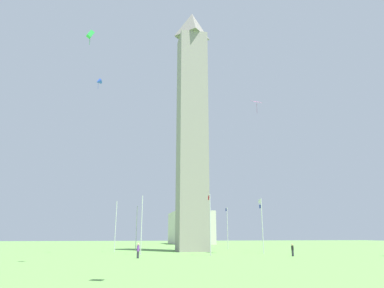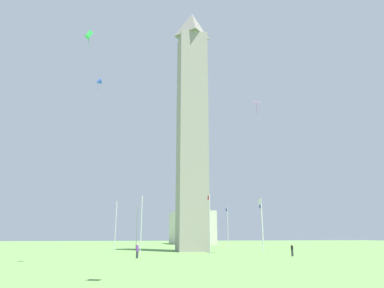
{
  "view_description": "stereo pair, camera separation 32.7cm",
  "coord_description": "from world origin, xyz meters",
  "px_view_note": "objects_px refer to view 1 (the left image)",
  "views": [
    {
      "loc": [
        -61.0,
        12.01,
        2.65
      ],
      "look_at": [
        0.0,
        0.0,
        19.23
      ],
      "focal_mm": 32.23,
      "sensor_mm": 36.0,
      "label": 1
    },
    {
      "loc": [
        -61.06,
        11.69,
        2.65
      ],
      "look_at": [
        0.0,
        0.0,
        19.23
      ],
      "focal_mm": 32.23,
      "sensor_mm": 36.0,
      "label": 2
    }
  ],
  "objects_px": {
    "flagpole_n": "(180,226)",
    "person_black_shirt": "(293,250)",
    "obelisk_monument": "(192,122)",
    "person_purple_shirt": "(138,251)",
    "flagpole_sw": "(262,223)",
    "kite_green_box": "(90,34)",
    "flagpole_se": "(142,222)",
    "flagpole_w": "(262,225)",
    "kite_pink_diamond": "(257,102)",
    "distant_building": "(190,228)",
    "flagpole_nw": "(227,226)",
    "flagpole_ne": "(137,225)",
    "kite_blue_delta": "(98,82)",
    "flagpole_e": "(116,224)",
    "flagpole_s": "(210,221)"
  },
  "relations": [
    {
      "from": "flagpole_n",
      "to": "person_black_shirt",
      "type": "relative_size",
      "value": 5.27
    },
    {
      "from": "obelisk_monument",
      "to": "person_purple_shirt",
      "type": "bearing_deg",
      "value": 149.23
    },
    {
      "from": "flagpole_sw",
      "to": "kite_green_box",
      "type": "xyz_separation_m",
      "value": [
        -17.98,
        25.67,
        18.73
      ]
    },
    {
      "from": "flagpole_se",
      "to": "person_black_shirt",
      "type": "relative_size",
      "value": 5.27
    },
    {
      "from": "obelisk_monument",
      "to": "flagpole_w",
      "type": "relative_size",
      "value": 5.63
    },
    {
      "from": "flagpole_n",
      "to": "flagpole_se",
      "type": "relative_size",
      "value": 1.0
    },
    {
      "from": "person_purple_shirt",
      "to": "flagpole_se",
      "type": "bearing_deg",
      "value": -0.72
    },
    {
      "from": "kite_green_box",
      "to": "kite_pink_diamond",
      "type": "xyz_separation_m",
      "value": [
        15.65,
        -24.84,
        0.38
      ]
    },
    {
      "from": "distant_building",
      "to": "flagpole_nw",
      "type": "bearing_deg",
      "value": 178.52
    },
    {
      "from": "flagpole_se",
      "to": "flagpole_nw",
      "type": "xyz_separation_m",
      "value": [
        18.59,
        -18.59,
        0.0
      ]
    },
    {
      "from": "flagpole_w",
      "to": "person_black_shirt",
      "type": "xyz_separation_m",
      "value": [
        -16.51,
        2.69,
        -3.8
      ]
    },
    {
      "from": "flagpole_ne",
      "to": "flagpole_se",
      "type": "bearing_deg",
      "value": 180.0
    },
    {
      "from": "flagpole_nw",
      "to": "person_purple_shirt",
      "type": "height_order",
      "value": "flagpole_nw"
    },
    {
      "from": "flagpole_ne",
      "to": "kite_pink_diamond",
      "type": "xyz_separation_m",
      "value": [
        -20.92,
        -17.76,
        19.11
      ]
    },
    {
      "from": "flagpole_w",
      "to": "kite_blue_delta",
      "type": "xyz_separation_m",
      "value": [
        -6.79,
        30.23,
        22.65
      ]
    },
    {
      "from": "obelisk_monument",
      "to": "flagpole_w",
      "type": "distance_m",
      "value": 23.15
    },
    {
      "from": "flagpole_w",
      "to": "kite_pink_diamond",
      "type": "bearing_deg",
      "value": 158.07
    },
    {
      "from": "flagpole_e",
      "to": "person_black_shirt",
      "type": "relative_size",
      "value": 5.27
    },
    {
      "from": "flagpole_e",
      "to": "flagpole_sw",
      "type": "height_order",
      "value": "same"
    },
    {
      "from": "flagpole_n",
      "to": "kite_pink_diamond",
      "type": "distance_m",
      "value": 32.41
    },
    {
      "from": "flagpole_n",
      "to": "person_black_shirt",
      "type": "bearing_deg",
      "value": -160.58
    },
    {
      "from": "flagpole_e",
      "to": "flagpole_s",
      "type": "height_order",
      "value": "same"
    },
    {
      "from": "flagpole_s",
      "to": "flagpole_n",
      "type": "bearing_deg",
      "value": -0.0
    },
    {
      "from": "distant_building",
      "to": "kite_blue_delta",
      "type": "bearing_deg",
      "value": 156.29
    },
    {
      "from": "kite_pink_diamond",
      "to": "distant_building",
      "type": "distance_m",
      "value": 70.18
    },
    {
      "from": "obelisk_monument",
      "to": "person_purple_shirt",
      "type": "distance_m",
      "value": 30.02
    },
    {
      "from": "flagpole_e",
      "to": "kite_blue_delta",
      "type": "height_order",
      "value": "kite_blue_delta"
    },
    {
      "from": "flagpole_sw",
      "to": "flagpole_nw",
      "type": "xyz_separation_m",
      "value": [
        18.59,
        -0.0,
        0.0
      ]
    },
    {
      "from": "kite_green_box",
      "to": "flagpole_w",
      "type": "bearing_deg",
      "value": -47.26
    },
    {
      "from": "flagpole_n",
      "to": "kite_green_box",
      "type": "relative_size",
      "value": 4.89
    },
    {
      "from": "flagpole_sw",
      "to": "kite_blue_delta",
      "type": "bearing_deg",
      "value": 84.58
    },
    {
      "from": "flagpole_s",
      "to": "flagpole_nw",
      "type": "distance_m",
      "value": 24.28
    },
    {
      "from": "kite_green_box",
      "to": "obelisk_monument",
      "type": "bearing_deg",
      "value": -31.03
    },
    {
      "from": "flagpole_s",
      "to": "person_black_shirt",
      "type": "xyz_separation_m",
      "value": [
        -3.37,
        -10.46,
        -3.8
      ]
    },
    {
      "from": "kite_green_box",
      "to": "distant_building",
      "type": "height_order",
      "value": "kite_green_box"
    },
    {
      "from": "obelisk_monument",
      "to": "kite_green_box",
      "type": "distance_m",
      "value": 31.77
    },
    {
      "from": "flagpole_s",
      "to": "kite_green_box",
      "type": "xyz_separation_m",
      "value": [
        -14.13,
        16.38,
        18.73
      ]
    },
    {
      "from": "flagpole_w",
      "to": "flagpole_nw",
      "type": "relative_size",
      "value": 1.0
    },
    {
      "from": "kite_pink_diamond",
      "to": "flagpole_sw",
      "type": "bearing_deg",
      "value": -19.62
    },
    {
      "from": "flagpole_w",
      "to": "distant_building",
      "type": "xyz_separation_m",
      "value": [
        56.04,
        2.64,
        0.58
      ]
    },
    {
      "from": "flagpole_n",
      "to": "flagpole_nw",
      "type": "xyz_separation_m",
      "value": [
        -3.85,
        -9.29,
        0.0
      ]
    },
    {
      "from": "flagpole_ne",
      "to": "flagpole_w",
      "type": "distance_m",
      "value": 24.28
    },
    {
      "from": "flagpole_w",
      "to": "flagpole_se",
      "type": "bearing_deg",
      "value": 112.5
    },
    {
      "from": "flagpole_w",
      "to": "person_purple_shirt",
      "type": "relative_size",
      "value": 4.82
    },
    {
      "from": "flagpole_ne",
      "to": "kite_green_box",
      "type": "distance_m",
      "value": 41.7
    },
    {
      "from": "distant_building",
      "to": "flagpole_sw",
      "type": "bearing_deg",
      "value": 178.94
    },
    {
      "from": "flagpole_ne",
      "to": "distant_building",
      "type": "height_order",
      "value": "distant_building"
    },
    {
      "from": "kite_pink_diamond",
      "to": "distant_building",
      "type": "relative_size",
      "value": 0.12
    },
    {
      "from": "flagpole_n",
      "to": "flagpole_s",
      "type": "relative_size",
      "value": 1.0
    },
    {
      "from": "flagpole_e",
      "to": "flagpole_se",
      "type": "height_order",
      "value": "same"
    }
  ]
}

